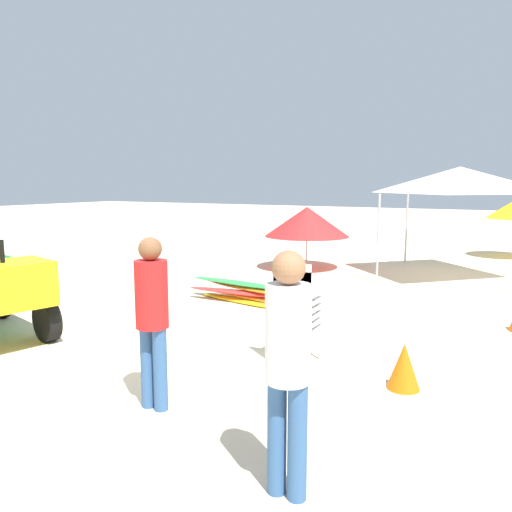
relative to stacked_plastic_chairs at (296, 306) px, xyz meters
name	(u,v)px	position (x,y,z in m)	size (l,w,h in m)	color
ground	(119,362)	(-1.99, -0.99, -0.74)	(80.00, 80.00, 0.00)	beige
stacked_plastic_chairs	(296,306)	(0.00, 0.00, 0.00)	(0.48, 0.48, 1.29)	white
surfboard_pile	(245,292)	(-2.14, 2.47, -0.54)	(2.57, 0.78, 0.40)	yellow
lifeguard_near_left	(288,358)	(1.02, -2.42, 0.29)	(0.32, 0.32, 1.79)	#33598C
lifeguard_near_center	(152,311)	(-0.73, -1.78, 0.25)	(0.32, 0.32, 1.72)	#33598C
popup_canopy	(460,180)	(0.96, 7.04, 1.54)	(2.97, 2.97, 2.60)	#B2B2B7
beach_umbrella_left	(307,222)	(-2.59, 6.44, 0.49)	(2.19, 2.19, 1.62)	beige
traffic_cone_far	(404,366)	(1.34, -0.11, -0.49)	(0.36, 0.36, 0.51)	orange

